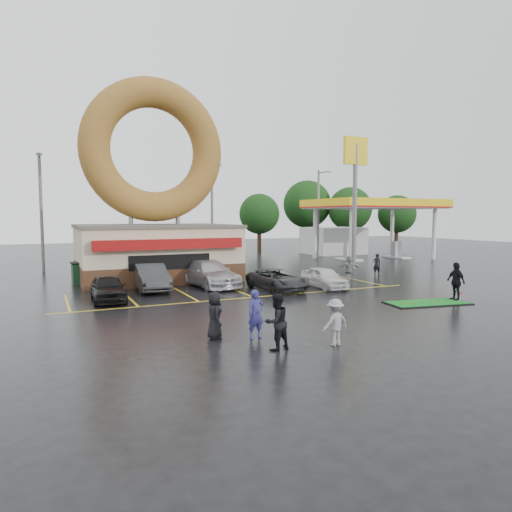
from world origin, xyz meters
name	(u,v)px	position (x,y,z in m)	size (l,w,h in m)	color
ground	(285,309)	(0.00, 0.00, 0.00)	(120.00, 120.00, 0.00)	black
donut_shop	(155,213)	(-3.00, 12.97, 4.46)	(10.20, 8.70, 13.50)	#472B19
gas_station	(356,222)	(20.00, 20.94, 3.70)	(12.30, 13.65, 5.90)	silver
shell_sign	(355,177)	(13.00, 12.00, 7.38)	(2.20, 0.36, 10.60)	slate
streetlight_left	(41,209)	(-10.00, 19.92, 4.78)	(0.40, 2.21, 9.00)	slate
streetlight_mid	(212,210)	(4.00, 20.92, 4.78)	(0.40, 2.21, 9.00)	slate
streetlight_right	(319,211)	(16.00, 21.92, 4.78)	(0.40, 2.21, 9.00)	slate
tree_far_a	(350,209)	(26.00, 30.00, 5.18)	(5.60, 5.60, 8.00)	#332114
tree_far_b	(397,214)	(32.00, 28.00, 4.53)	(4.90, 4.90, 7.00)	#332114
tree_far_c	(307,204)	(22.00, 34.00, 5.84)	(6.30, 6.30, 9.00)	#332114
tree_far_d	(259,214)	(14.00, 32.00, 4.53)	(4.90, 4.90, 7.00)	#332114
car_black	(108,288)	(-7.10, 5.52, 0.67)	(1.58, 3.93, 1.34)	black
car_dgrey	(150,277)	(-4.43, 8.00, 0.77)	(1.62, 4.66, 1.53)	#2D2D30
car_silver	(209,273)	(-0.85, 8.00, 0.79)	(2.21, 5.44, 1.58)	#B2B2B8
car_grey	(277,280)	(2.21, 5.00, 0.61)	(2.02, 4.37, 1.22)	#29292B
car_white	(324,278)	(5.10, 4.41, 0.63)	(1.49, 3.71, 1.26)	silver
person_blue	(256,314)	(-3.34, -4.01, 0.86)	(0.63, 0.41, 1.72)	navy
person_blackjkt	(276,322)	(-3.34, -5.54, 0.91)	(0.89, 0.69, 1.83)	black
person_hoodie	(335,322)	(-1.34, -5.91, 0.78)	(1.00, 0.58, 1.55)	gray
person_bystander	(214,316)	(-4.68, -3.47, 0.83)	(0.81, 0.53, 1.66)	black
person_cameraman	(456,282)	(8.82, -1.85, 0.98)	(1.15, 0.48, 1.96)	black
person_walker_near	(349,268)	(8.56, 6.63, 0.83)	(1.54, 0.49, 1.67)	gray
person_walker_far	(377,265)	(11.80, 7.72, 0.79)	(0.58, 0.38, 1.58)	black
dumpster	(87,273)	(-7.50, 12.31, 0.65)	(1.80, 1.20, 1.30)	#163B22
putting_green	(427,303)	(6.99, -1.80, 0.03)	(4.29, 2.42, 0.51)	black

